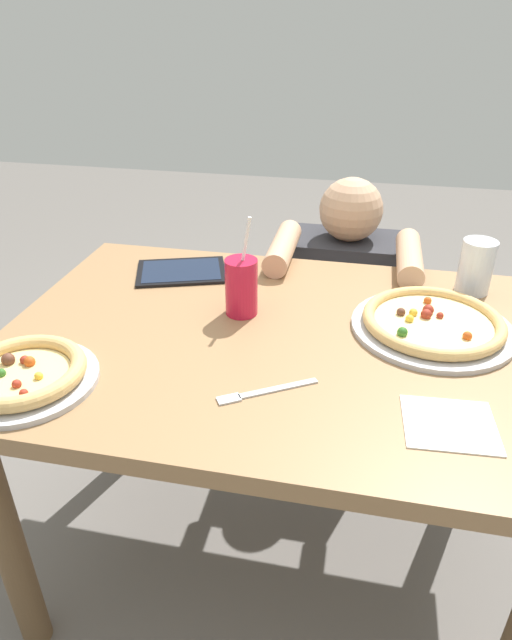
{
  "coord_description": "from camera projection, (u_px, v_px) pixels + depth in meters",
  "views": [
    {
      "loc": [
        0.17,
        -1.05,
        1.39
      ],
      "look_at": [
        -0.05,
        0.0,
        0.78
      ],
      "focal_mm": 31.11,
      "sensor_mm": 36.0,
      "label": 1
    }
  ],
  "objects": [
    {
      "name": "ground_plane",
      "position": [
        272.0,
        555.0,
        1.61
      ],
      "size": [
        8.0,
        8.0,
        0.0
      ],
      "primitive_type": "plane",
      "color": "#66605B"
    },
    {
      "name": "dining_table",
      "position": [
        276.0,
        376.0,
        1.3
      ],
      "size": [
        1.24,
        0.87,
        0.75
      ],
      "color": "#936D47",
      "rests_on": "ground"
    },
    {
      "name": "pizza_near",
      "position": [
        23.0,
        374.0,
        1.07
      ],
      "size": [
        0.29,
        0.29,
        0.04
      ],
      "color": "#B7B7BC",
      "rests_on": "dining_table"
    },
    {
      "name": "pizza_far",
      "position": [
        433.0,
        323.0,
        1.25
      ],
      "size": [
        0.36,
        0.36,
        0.04
      ],
      "color": "#B7B7BC",
      "rests_on": "dining_table"
    },
    {
      "name": "drink_cup_colored",
      "position": [
        241.0,
        287.0,
        1.29
      ],
      "size": [
        0.08,
        0.08,
        0.24
      ],
      "color": "red",
      "rests_on": "dining_table"
    },
    {
      "name": "water_cup_clear",
      "position": [
        476.0,
        266.0,
        1.39
      ],
      "size": [
        0.08,
        0.08,
        0.14
      ],
      "color": "silver",
      "rests_on": "dining_table"
    },
    {
      "name": "paper_napkin",
      "position": [
        449.0,
        424.0,
        0.97
      ],
      "size": [
        0.17,
        0.15,
        0.0
      ],
      "primitive_type": "cube",
      "rotation": [
        0.0,
        0.0,
        0.06
      ],
      "color": "white",
      "rests_on": "dining_table"
    },
    {
      "name": "fork",
      "position": [
        263.0,
        392.0,
        1.05
      ],
      "size": [
        0.18,
        0.12,
        0.0
      ],
      "color": "silver",
      "rests_on": "dining_table"
    },
    {
      "name": "tablet",
      "position": [
        181.0,
        271.0,
        1.52
      ],
      "size": [
        0.28,
        0.24,
        0.01
      ],
      "color": "black",
      "rests_on": "dining_table"
    },
    {
      "name": "diner_seated",
      "position": [
        341.0,
        325.0,
        1.93
      ],
      "size": [
        0.42,
        0.53,
        0.93
      ],
      "color": "#333847",
      "rests_on": "ground"
    }
  ]
}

